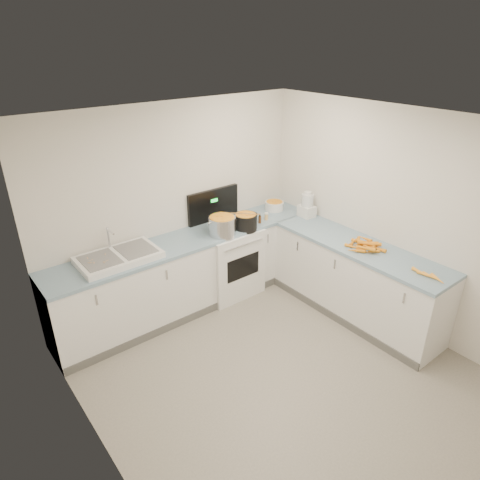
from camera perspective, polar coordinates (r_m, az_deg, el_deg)
floor at (r=4.59m, az=5.89°, el=-17.79°), size 3.50×4.00×0.00m
ceiling at (r=3.40m, az=7.84°, el=14.50°), size 3.50×4.00×0.00m
wall_back at (r=5.29m, az=-8.66°, el=4.40°), size 3.50×0.00×2.50m
wall_left at (r=3.06m, az=-18.12°, el=-14.14°), size 0.00×4.00×2.50m
wall_right at (r=5.12m, az=20.84°, el=2.21°), size 0.00×4.00×2.50m
counter_back at (r=5.39m, az=-6.49°, el=-4.24°), size 3.50×0.62×0.94m
counter_right at (r=5.37m, az=15.15°, el=-5.17°), size 0.62×2.20×0.94m
stove at (r=5.64m, az=-1.71°, el=-2.56°), size 0.76×0.65×1.36m
sink at (r=4.80m, az=-15.89°, el=-2.20°), size 0.86×0.52×0.31m
steel_pot at (r=5.20m, az=-2.39°, el=1.82°), size 0.34×0.34×0.25m
black_pot at (r=5.37m, az=0.76°, el=2.41°), size 0.33×0.33×0.21m
wooden_spoon at (r=5.32m, az=0.77°, el=3.52°), size 0.27×0.28×0.02m
mixing_bowl at (r=5.98m, az=4.60°, el=4.59°), size 0.34×0.34×0.12m
extract_bottle at (r=5.53m, az=2.65°, el=2.73°), size 0.04×0.04×0.10m
spice_jar at (r=5.64m, az=3.53°, el=3.09°), size 0.05×0.05×0.08m
food_processor at (r=5.77m, az=8.93°, el=4.51°), size 0.18×0.22×0.35m
carrot_pile at (r=5.08m, az=16.31°, el=-0.70°), size 0.44×0.44×0.09m
peeled_carrots at (r=4.71m, az=23.84°, el=-4.35°), size 0.11×0.37×0.04m
peelings at (r=4.74m, az=-18.69°, el=-2.46°), size 0.24×0.25×0.01m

